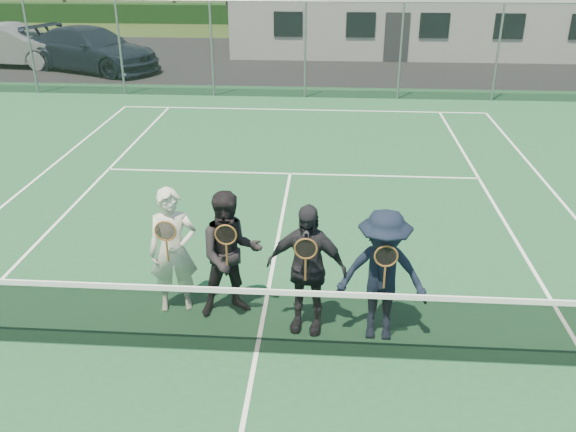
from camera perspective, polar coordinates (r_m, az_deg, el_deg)
name	(u,v)px	position (r m, az deg, el deg)	size (l,w,h in m)	color
ground	(312,61)	(26.68, 2.22, 14.29)	(220.00, 220.00, 0.00)	#2F4518
court_surface	(256,354)	(7.91, -2.97, -12.73)	(30.00, 30.00, 0.02)	#1C4C2B
tarmac_carpark	(218,60)	(27.10, -6.53, 14.33)	(40.00, 12.00, 0.01)	black
hedge_row	(319,15)	(38.48, 2.90, 18.31)	(40.00, 1.20, 1.10)	black
car_a	(3,45)	(29.41, -25.13, 14.32)	(1.52, 3.77, 1.28)	black
car_b	(14,45)	(27.77, -24.29, 14.34)	(1.72, 4.94, 1.63)	#919599
car_c	(92,49)	(25.71, -17.89, 14.63)	(2.30, 5.66, 1.64)	#171E2F
court_markings	(256,353)	(7.90, -2.97, -12.64)	(11.03, 23.83, 0.01)	white
tennis_net	(256,319)	(7.60, -3.06, -9.56)	(11.68, 0.08, 1.10)	slate
perimeter_fence	(305,50)	(20.02, 1.62, 15.24)	(30.07, 0.07, 3.02)	slate
player_a	(173,251)	(8.45, -10.70, -3.21)	(0.74, 0.58, 1.80)	beige
player_b	(230,254)	(8.24, -5.41, -3.60)	(1.05, 0.92, 1.80)	black
player_c	(306,268)	(7.88, 1.72, -4.93)	(1.11, 0.60, 1.80)	black
player_d	(382,276)	(7.80, 8.81, -5.57)	(1.20, 0.74, 1.80)	black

